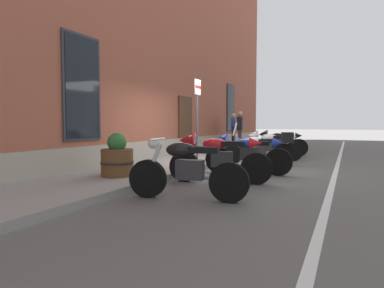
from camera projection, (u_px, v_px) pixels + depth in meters
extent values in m
plane|color=#565451|center=(214.00, 167.00, 9.61)|extent=(140.00, 140.00, 0.00)
cube|color=gray|center=(178.00, 163.00, 10.10)|extent=(33.70, 2.33, 0.15)
cube|color=silver|center=(335.00, 174.00, 8.26)|extent=(33.70, 0.12, 0.01)
cube|color=brown|center=(63.00, 17.00, 11.73)|extent=(27.70, 6.76, 9.95)
cube|color=gray|center=(147.00, 152.00, 10.56)|extent=(27.70, 0.10, 0.70)
cube|color=#2D2D33|center=(82.00, 88.00, 7.96)|extent=(1.22, 0.06, 2.52)
cube|color=black|center=(83.00, 88.00, 7.95)|extent=(1.10, 0.03, 2.40)
cube|color=#472B19|center=(185.00, 126.00, 13.02)|extent=(1.10, 0.08, 2.30)
cube|color=#2D2D33|center=(231.00, 108.00, 17.97)|extent=(1.22, 0.06, 2.52)
cube|color=black|center=(231.00, 108.00, 17.96)|extent=(1.10, 0.03, 2.40)
cylinder|color=black|center=(148.00, 179.00, 5.62)|extent=(0.22, 0.65, 0.64)
cylinder|color=black|center=(229.00, 183.00, 5.24)|extent=(0.22, 0.65, 0.64)
cylinder|color=silver|center=(153.00, 163.00, 5.58)|extent=(0.12, 0.33, 0.67)
cube|color=#28282B|center=(190.00, 170.00, 5.41)|extent=(0.29, 0.47, 0.32)
ellipsoid|color=black|center=(181.00, 150.00, 5.43)|extent=(0.34, 0.55, 0.24)
cube|color=black|center=(204.00, 150.00, 5.33)|extent=(0.29, 0.51, 0.10)
cylinder|color=silver|center=(158.00, 139.00, 5.53)|extent=(0.62, 0.13, 0.04)
cylinder|color=silver|center=(210.00, 177.00, 5.45)|extent=(0.16, 0.46, 0.09)
sphere|color=silver|center=(153.00, 143.00, 5.56)|extent=(0.18, 0.18, 0.18)
cylinder|color=black|center=(185.00, 167.00, 7.16)|extent=(0.26, 0.66, 0.65)
cylinder|color=black|center=(256.00, 169.00, 6.83)|extent=(0.26, 0.66, 0.65)
cylinder|color=silver|center=(189.00, 154.00, 7.12)|extent=(0.14, 0.33, 0.67)
cube|color=#28282B|center=(222.00, 159.00, 6.97)|extent=(0.31, 0.48, 0.32)
ellipsoid|color=red|center=(215.00, 144.00, 6.99)|extent=(0.37, 0.56, 0.24)
cube|color=black|center=(233.00, 144.00, 6.90)|extent=(0.32, 0.52, 0.10)
cylinder|color=silver|center=(193.00, 136.00, 7.08)|extent=(0.61, 0.17, 0.04)
cylinder|color=silver|center=(237.00, 165.00, 7.03)|extent=(0.19, 0.46, 0.09)
cone|color=red|center=(187.00, 140.00, 7.12)|extent=(0.43, 0.41, 0.36)
cone|color=red|center=(256.00, 143.00, 6.80)|extent=(0.29, 0.31, 0.24)
cylinder|color=black|center=(218.00, 160.00, 8.49)|extent=(0.18, 0.67, 0.66)
cylinder|color=black|center=(278.00, 162.00, 7.98)|extent=(0.18, 0.67, 0.66)
cylinder|color=silver|center=(222.00, 150.00, 8.44)|extent=(0.10, 0.31, 0.61)
cube|color=#28282B|center=(250.00, 154.00, 8.21)|extent=(0.26, 0.46, 0.32)
ellipsoid|color=#192D9E|center=(244.00, 143.00, 8.24)|extent=(0.31, 0.54, 0.24)
cube|color=black|center=(259.00, 143.00, 8.11)|extent=(0.26, 0.50, 0.10)
cylinder|color=silver|center=(225.00, 136.00, 8.39)|extent=(0.62, 0.09, 0.04)
cylinder|color=silver|center=(263.00, 159.00, 8.22)|extent=(0.13, 0.46, 0.09)
cone|color=#192D9E|center=(220.00, 140.00, 8.44)|extent=(0.39, 0.37, 0.36)
cone|color=#192D9E|center=(278.00, 143.00, 7.96)|extent=(0.26, 0.28, 0.24)
cylinder|color=black|center=(231.00, 154.00, 10.03)|extent=(0.29, 0.67, 0.66)
cylinder|color=black|center=(284.00, 155.00, 9.78)|extent=(0.29, 0.67, 0.66)
cylinder|color=silver|center=(234.00, 147.00, 10.00)|extent=(0.15, 0.30, 0.59)
cube|color=#28282B|center=(259.00, 149.00, 9.89)|extent=(0.33, 0.48, 0.32)
ellipsoid|color=#B7BABF|center=(254.00, 141.00, 9.90)|extent=(0.39, 0.57, 0.24)
cube|color=black|center=(267.00, 141.00, 9.83)|extent=(0.34, 0.52, 0.10)
cylinder|color=silver|center=(237.00, 135.00, 9.97)|extent=(0.61, 0.20, 0.04)
cylinder|color=silver|center=(269.00, 153.00, 9.96)|extent=(0.21, 0.46, 0.09)
cube|color=#B2BCC6|center=(235.00, 129.00, 9.97)|extent=(0.38, 0.23, 0.40)
cube|color=black|center=(287.00, 137.00, 9.73)|extent=(0.43, 0.40, 0.30)
cylinder|color=black|center=(251.00, 151.00, 11.44)|extent=(0.25, 0.64, 0.63)
cylinder|color=black|center=(293.00, 152.00, 11.12)|extent=(0.25, 0.64, 0.63)
cylinder|color=silver|center=(254.00, 143.00, 11.40)|extent=(0.13, 0.32, 0.64)
cube|color=#28282B|center=(273.00, 146.00, 11.26)|extent=(0.30, 0.48, 0.32)
ellipsoid|color=silver|center=(269.00, 138.00, 11.27)|extent=(0.36, 0.56, 0.24)
cube|color=black|center=(281.00, 137.00, 11.19)|extent=(0.31, 0.51, 0.10)
cylinder|color=silver|center=(257.00, 132.00, 11.36)|extent=(0.61, 0.16, 0.04)
cylinder|color=silver|center=(282.00, 150.00, 11.31)|extent=(0.18, 0.46, 0.09)
cone|color=silver|center=(253.00, 135.00, 11.39)|extent=(0.42, 0.41, 0.36)
cone|color=silver|center=(293.00, 137.00, 11.10)|extent=(0.29, 0.30, 0.24)
cylinder|color=black|center=(262.00, 147.00, 13.12)|extent=(0.23, 0.68, 0.67)
cylinder|color=black|center=(299.00, 148.00, 12.74)|extent=(0.23, 0.68, 0.67)
cylinder|color=silver|center=(264.00, 141.00, 13.08)|extent=(0.12, 0.31, 0.61)
cube|color=#28282B|center=(282.00, 143.00, 12.91)|extent=(0.29, 0.47, 0.32)
ellipsoid|color=black|center=(278.00, 136.00, 12.93)|extent=(0.34, 0.56, 0.24)
cube|color=black|center=(288.00, 136.00, 12.83)|extent=(0.30, 0.51, 0.10)
cylinder|color=silver|center=(267.00, 132.00, 13.04)|extent=(0.62, 0.14, 0.04)
cylinder|color=silver|center=(289.00, 146.00, 12.95)|extent=(0.16, 0.46, 0.09)
cone|color=black|center=(263.00, 134.00, 13.08)|extent=(0.41, 0.39, 0.36)
cone|color=black|center=(299.00, 136.00, 12.72)|extent=(0.28, 0.30, 0.24)
cylinder|color=#38332D|center=(240.00, 139.00, 15.17)|extent=(0.14, 0.14, 0.83)
cylinder|color=#38332D|center=(239.00, 139.00, 15.00)|extent=(0.14, 0.14, 0.83)
cube|color=black|center=(240.00, 123.00, 15.04)|extent=(0.42, 0.24, 0.59)
sphere|color=tan|center=(240.00, 114.00, 15.01)|extent=(0.22, 0.22, 0.22)
cylinder|color=black|center=(241.00, 124.00, 15.28)|extent=(0.09, 0.09, 0.56)
cylinder|color=black|center=(239.00, 124.00, 14.81)|extent=(0.09, 0.09, 0.56)
cylinder|color=black|center=(233.00, 138.00, 16.12)|extent=(0.14, 0.14, 0.79)
cylinder|color=black|center=(233.00, 139.00, 15.94)|extent=(0.14, 0.14, 0.79)
cube|color=#2D478C|center=(233.00, 124.00, 15.99)|extent=(0.44, 0.30, 0.56)
sphere|color=tan|center=(233.00, 116.00, 15.96)|extent=(0.22, 0.22, 0.22)
cylinder|color=#2D478C|center=(234.00, 125.00, 16.24)|extent=(0.09, 0.09, 0.53)
cylinder|color=#2D478C|center=(233.00, 125.00, 15.74)|extent=(0.09, 0.09, 0.53)
cube|color=black|center=(233.00, 129.00, 15.68)|extent=(0.11, 0.14, 0.24)
cylinder|color=#4C4C51|center=(197.00, 120.00, 9.59)|extent=(0.06, 0.06, 2.40)
cube|color=white|center=(198.00, 87.00, 9.52)|extent=(0.36, 0.03, 0.44)
cube|color=red|center=(198.00, 87.00, 9.51)|extent=(0.36, 0.01, 0.08)
cylinder|color=brown|center=(117.00, 163.00, 7.01)|extent=(0.67, 0.67, 0.57)
cylinder|color=black|center=(117.00, 163.00, 7.01)|extent=(0.70, 0.70, 0.04)
sphere|color=#28602D|center=(117.00, 142.00, 6.99)|extent=(0.40, 0.40, 0.40)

